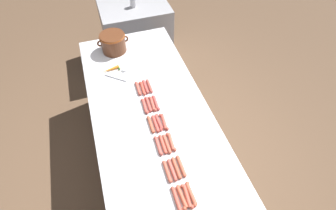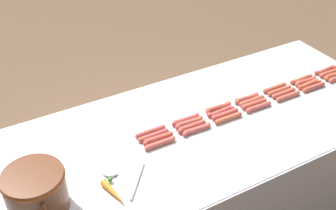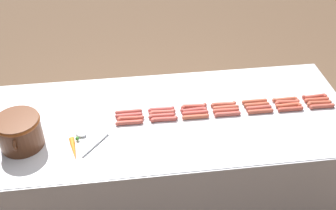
{
  "view_description": "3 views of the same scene",
  "coord_description": "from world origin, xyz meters",
  "px_view_note": "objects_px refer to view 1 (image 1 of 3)",
  "views": [
    {
      "loc": [
        -0.25,
        -1.23,
        2.46
      ],
      "look_at": [
        0.14,
        -0.01,
        0.92
      ],
      "focal_mm": 26.63,
      "sensor_mm": 36.0,
      "label": 1
    },
    {
      "loc": [
        -1.38,
        0.97,
        2.21
      ],
      "look_at": [
        0.1,
        0.14,
        0.99
      ],
      "focal_mm": 45.05,
      "sensor_mm": 36.0,
      "label": 2
    },
    {
      "loc": [
        -1.91,
        0.27,
        2.49
      ],
      "look_at": [
        0.11,
        0.01,
        0.89
      ],
      "focal_mm": 44.03,
      "sensor_mm": 36.0,
      "label": 3
    }
  ],
  "objects_px": {
    "hot_dog_1": "(176,199)",
    "hot_dog_5": "(145,106)",
    "hot_dog_20": "(146,87)",
    "hot_dog_22": "(191,194)",
    "hot_dog_16": "(176,168)",
    "hot_dog_24": "(171,142)",
    "hot_dog_4": "(151,124)",
    "hot_dog_23": "(181,166)",
    "hot_dog_26": "(156,103)",
    "hot_dog_25": "(164,122)",
    "hot_dog_15": "(187,196)",
    "hot_dog_3": "(158,146)",
    "hot_dog_27": "(149,86)",
    "hot_dog_8": "(181,197)",
    "hot_dog_10": "(162,144)",
    "back_cabinet": "(135,33)",
    "hot_dog_18": "(159,122)",
    "hot_dog_17": "(167,144)",
    "hot_dog_2": "(167,171)",
    "serving_spoon": "(122,72)",
    "hot_dog_6": "(138,88)",
    "hot_dog_13": "(142,88)",
    "hot_dog_12": "(148,104)",
    "carrot": "(111,69)",
    "hot_dog_11": "(155,124)",
    "hot_dog_19": "(152,104)",
    "bean_pot": "(113,42)",
    "hot_dog_9": "(172,170)",
    "soda_can": "(133,2)"
  },
  "relations": [
    {
      "from": "hot_dog_3",
      "to": "hot_dog_9",
      "type": "xyz_separation_m",
      "value": [
        0.03,
        -0.21,
        0.0
      ]
    },
    {
      "from": "hot_dog_17",
      "to": "hot_dog_10",
      "type": "bearing_deg",
      "value": 167.58
    },
    {
      "from": "hot_dog_23",
      "to": "hot_dog_26",
      "type": "bearing_deg",
      "value": 90.53
    },
    {
      "from": "hot_dog_1",
      "to": "hot_dog_9",
      "type": "xyz_separation_m",
      "value": [
        0.04,
        0.19,
        0.0
      ]
    },
    {
      "from": "hot_dog_19",
      "to": "hot_dog_25",
      "type": "relative_size",
      "value": 1.0
    },
    {
      "from": "hot_dog_2",
      "to": "hot_dog_18",
      "type": "height_order",
      "value": "same"
    },
    {
      "from": "hot_dog_5",
      "to": "soda_can",
      "type": "distance_m",
      "value": 1.56
    },
    {
      "from": "hot_dog_23",
      "to": "hot_dog_10",
      "type": "bearing_deg",
      "value": 109.13
    },
    {
      "from": "hot_dog_12",
      "to": "hot_dog_15",
      "type": "xyz_separation_m",
      "value": [
        0.04,
        -0.8,
        0.0
      ]
    },
    {
      "from": "hot_dog_10",
      "to": "hot_dog_17",
      "type": "xyz_separation_m",
      "value": [
        0.03,
        -0.01,
        0.0
      ]
    },
    {
      "from": "hot_dog_6",
      "to": "hot_dog_13",
      "type": "xyz_separation_m",
      "value": [
        0.04,
        -0.01,
        0.0
      ]
    },
    {
      "from": "back_cabinet",
      "to": "hot_dog_4",
      "type": "distance_m",
      "value": 1.95
    },
    {
      "from": "hot_dog_3",
      "to": "hot_dog_26",
      "type": "distance_m",
      "value": 0.41
    },
    {
      "from": "hot_dog_1",
      "to": "hot_dog_22",
      "type": "bearing_deg",
      "value": 0.75
    },
    {
      "from": "hot_dog_2",
      "to": "hot_dog_6",
      "type": "bearing_deg",
      "value": 90.21
    },
    {
      "from": "hot_dog_24",
      "to": "carrot",
      "type": "xyz_separation_m",
      "value": [
        -0.28,
        0.91,
        0.0
      ]
    },
    {
      "from": "serving_spoon",
      "to": "hot_dog_3",
      "type": "bearing_deg",
      "value": -83.48
    },
    {
      "from": "hot_dog_13",
      "to": "serving_spoon",
      "type": "bearing_deg",
      "value": 116.14
    },
    {
      "from": "hot_dog_15",
      "to": "hot_dog_22",
      "type": "bearing_deg",
      "value": 11.18
    },
    {
      "from": "hot_dog_11",
      "to": "hot_dog_25",
      "type": "bearing_deg",
      "value": -2.97
    },
    {
      "from": "hot_dog_20",
      "to": "hot_dog_22",
      "type": "distance_m",
      "value": 0.99
    },
    {
      "from": "hot_dog_16",
      "to": "hot_dog_25",
      "type": "bearing_deg",
      "value": 84.85
    },
    {
      "from": "hot_dog_13",
      "to": "soda_can",
      "type": "relative_size",
      "value": 1.33
    },
    {
      "from": "hot_dog_8",
      "to": "hot_dog_27",
      "type": "relative_size",
      "value": 1.0
    },
    {
      "from": "hot_dog_20",
      "to": "bean_pot",
      "type": "xyz_separation_m",
      "value": [
        -0.16,
        0.6,
        0.09
      ]
    },
    {
      "from": "hot_dog_23",
      "to": "hot_dog_4",
      "type": "bearing_deg",
      "value": 104.53
    },
    {
      "from": "hot_dog_15",
      "to": "hot_dog_16",
      "type": "bearing_deg",
      "value": 90.23
    },
    {
      "from": "back_cabinet",
      "to": "hot_dog_25",
      "type": "relative_size",
      "value": 5.49
    },
    {
      "from": "back_cabinet",
      "to": "hot_dog_25",
      "type": "distance_m",
      "value": 1.95
    },
    {
      "from": "hot_dog_3",
      "to": "back_cabinet",
      "type": "bearing_deg",
      "value": 82.44
    },
    {
      "from": "hot_dog_1",
      "to": "hot_dog_16",
      "type": "bearing_deg",
      "value": 70.63
    },
    {
      "from": "hot_dog_25",
      "to": "hot_dog_18",
      "type": "bearing_deg",
      "value": 166.93
    },
    {
      "from": "hot_dog_26",
      "to": "soda_can",
      "type": "height_order",
      "value": "soda_can"
    },
    {
      "from": "hot_dog_10",
      "to": "hot_dog_27",
      "type": "xyz_separation_m",
      "value": [
        0.07,
        0.59,
        0.0
      ]
    },
    {
      "from": "hot_dog_12",
      "to": "carrot",
      "type": "distance_m",
      "value": 0.56
    },
    {
      "from": "hot_dog_6",
      "to": "hot_dog_25",
      "type": "distance_m",
      "value": 0.42
    },
    {
      "from": "carrot",
      "to": "hot_dog_18",
      "type": "bearing_deg",
      "value": -70.65
    },
    {
      "from": "hot_dog_16",
      "to": "hot_dog_24",
      "type": "distance_m",
      "value": 0.21
    },
    {
      "from": "hot_dog_3",
      "to": "hot_dog_27",
      "type": "xyz_separation_m",
      "value": [
        0.1,
        0.6,
        0.0
      ]
    },
    {
      "from": "hot_dog_10",
      "to": "hot_dog_22",
      "type": "bearing_deg",
      "value": -80.88
    },
    {
      "from": "hot_dog_4",
      "to": "hot_dog_24",
      "type": "relative_size",
      "value": 1.0
    },
    {
      "from": "hot_dog_6",
      "to": "hot_dog_13",
      "type": "relative_size",
      "value": 1.0
    },
    {
      "from": "hot_dog_10",
      "to": "hot_dog_17",
      "type": "height_order",
      "value": "same"
    },
    {
      "from": "hot_dog_2",
      "to": "hot_dog_24",
      "type": "xyz_separation_m",
      "value": [
        0.1,
        0.21,
        0.0
      ]
    },
    {
      "from": "hot_dog_17",
      "to": "serving_spoon",
      "type": "bearing_deg",
      "value": 100.63
    },
    {
      "from": "hot_dog_11",
      "to": "serving_spoon",
      "type": "xyz_separation_m",
      "value": [
        -0.13,
        0.66,
        -0.01
      ]
    },
    {
      "from": "hot_dog_1",
      "to": "hot_dog_5",
      "type": "bearing_deg",
      "value": 89.77
    },
    {
      "from": "hot_dog_3",
      "to": "hot_dog_18",
      "type": "bearing_deg",
      "value": 72.03
    },
    {
      "from": "hot_dog_18",
      "to": "hot_dog_27",
      "type": "relative_size",
      "value": 1.0
    },
    {
      "from": "hot_dog_4",
      "to": "hot_dog_24",
      "type": "height_order",
      "value": "same"
    }
  ]
}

